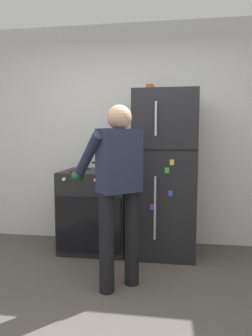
{
  "coord_description": "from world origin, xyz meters",
  "views": [
    {
      "loc": [
        0.44,
        -1.83,
        1.33
      ],
      "look_at": [
        -0.02,
        1.32,
        1.0
      ],
      "focal_mm": 32.11,
      "sensor_mm": 36.0,
      "label": 1
    }
  ],
  "objects": [
    {
      "name": "kitchen_wall_back",
      "position": [
        0.0,
        1.95,
        1.35
      ],
      "size": [
        6.0,
        0.1,
        2.7
      ],
      "primitive_type": "cube",
      "color": "silver",
      "rests_on": "ground"
    },
    {
      "name": "person_cook",
      "position": [
        -0.01,
        0.7,
        0.96
      ],
      "size": [
        0.69,
        0.72,
        1.6
      ],
      "color": "black",
      "rests_on": "ground"
    },
    {
      "name": "coffee_mug",
      "position": [
        0.2,
        1.62,
        1.87
      ],
      "size": [
        0.11,
        0.08,
        0.1
      ],
      "color": "#B24C1E",
      "rests_on": "refrigerator"
    },
    {
      "name": "stove_range",
      "position": [
        -0.43,
        1.56,
        0.47
      ],
      "size": [
        0.76,
        0.67,
        0.94
      ],
      "color": "black",
      "rests_on": "ground"
    },
    {
      "name": "refrigerator",
      "position": [
        0.38,
        1.57,
        0.91
      ],
      "size": [
        0.68,
        0.72,
        1.82
      ],
      "color": "black",
      "rests_on": "ground"
    },
    {
      "name": "red_pot",
      "position": [
        -0.27,
        1.52,
        1.0
      ],
      "size": [
        0.36,
        0.26,
        0.11
      ],
      "color": "#19479E",
      "rests_on": "stove_range"
    }
  ]
}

